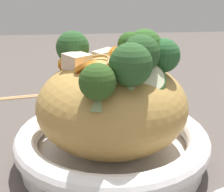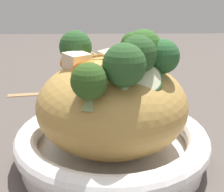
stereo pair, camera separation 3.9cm
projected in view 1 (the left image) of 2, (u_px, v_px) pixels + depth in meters
name	position (u px, v px, depth m)	size (l,w,h in m)	color
ground_plane	(112.00, 158.00, 0.42)	(3.00, 3.00, 0.00)	#4D443F
serving_bowl	(112.00, 142.00, 0.41)	(0.27, 0.27, 0.05)	white
noodle_heap	(112.00, 105.00, 0.39)	(0.21, 0.21, 0.14)	#B68C45
broccoli_florets	(125.00, 57.00, 0.35)	(0.17, 0.17, 0.08)	#9AAD70
carrot_coins	(100.00, 62.00, 0.38)	(0.10, 0.12, 0.03)	orange
zucchini_slices	(138.00, 67.00, 0.35)	(0.08, 0.07, 0.04)	beige
chicken_chunks	(126.00, 60.00, 0.39)	(0.13, 0.15, 0.04)	beige
chopsticks_pair	(45.00, 94.00, 0.69)	(0.05, 0.24, 0.01)	tan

